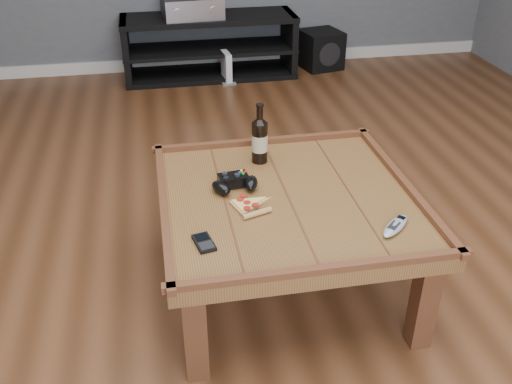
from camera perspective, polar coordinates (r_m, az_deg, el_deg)
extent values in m
plane|color=#442613|center=(2.51, 2.91, -9.23)|extent=(6.00, 6.00, 0.00)
cube|color=silver|center=(5.12, -4.88, 12.89)|extent=(5.00, 0.02, 0.10)
cube|color=#553418|center=(2.27, 3.18, -1.07)|extent=(1.00, 1.00, 0.06)
cube|color=#422011|center=(2.03, -6.12, -13.89)|extent=(0.08, 0.08, 0.39)
cube|color=#422011|center=(2.22, 16.42, -10.59)|extent=(0.08, 0.08, 0.39)
cube|color=#422011|center=(2.69, -7.78, -1.37)|extent=(0.08, 0.08, 0.39)
cube|color=#422011|center=(2.84, 9.36, 0.30)|extent=(0.08, 0.08, 0.39)
cube|color=#422011|center=(2.66, 0.79, 5.13)|extent=(1.03, 0.03, 0.03)
cube|color=#422011|center=(1.86, 6.70, -7.71)|extent=(1.03, 0.03, 0.03)
cube|color=#422011|center=(2.40, 14.57, 0.95)|extent=(0.03, 1.03, 0.03)
cube|color=#422011|center=(2.19, -9.21, -1.35)|extent=(0.03, 1.03, 0.03)
cube|color=black|center=(4.78, -4.78, 16.94)|extent=(1.40, 0.45, 0.04)
cube|color=black|center=(4.84, -4.65, 14.07)|extent=(1.40, 0.45, 0.03)
cube|color=black|center=(4.91, -4.55, 11.72)|extent=(1.40, 0.45, 0.04)
cube|color=black|center=(4.82, -12.82, 13.58)|extent=(0.05, 0.44, 0.50)
cube|color=black|center=(4.95, 3.33, 14.72)|extent=(0.05, 0.44, 0.50)
cylinder|color=black|center=(2.47, 0.37, 4.97)|extent=(0.07, 0.07, 0.18)
cone|color=black|center=(2.42, 0.38, 7.26)|extent=(0.07, 0.07, 0.03)
cylinder|color=black|center=(2.41, 0.38, 7.96)|extent=(0.03, 0.03, 0.06)
cylinder|color=black|center=(2.40, 0.38, 8.70)|extent=(0.03, 0.03, 0.01)
cylinder|color=#C4B98E|center=(2.47, 0.37, 4.97)|extent=(0.07, 0.07, 0.08)
cube|color=black|center=(2.31, -2.29, 1.24)|extent=(0.13, 0.09, 0.04)
ellipsoid|color=black|center=(2.26, -3.52, 0.42)|extent=(0.10, 0.11, 0.05)
ellipsoid|color=black|center=(2.29, -0.49, 0.90)|extent=(0.08, 0.11, 0.05)
cylinder|color=black|center=(2.30, -3.16, 1.80)|extent=(0.02, 0.02, 0.01)
cylinder|color=black|center=(2.29, -1.90, 1.68)|extent=(0.02, 0.02, 0.01)
cylinder|color=yellow|center=(2.32, -1.47, 2.12)|extent=(0.01, 0.01, 0.01)
cylinder|color=red|center=(2.32, -1.12, 2.03)|extent=(0.01, 0.01, 0.01)
cylinder|color=#0C33CC|center=(2.31, -1.66, 1.95)|extent=(0.01, 0.01, 0.01)
cylinder|color=#0C9919|center=(2.30, -1.31, 1.86)|extent=(0.01, 0.01, 0.01)
cylinder|color=tan|center=(2.12, 0.11, -2.13)|extent=(0.12, 0.06, 0.02)
cylinder|color=#AF1B16|center=(2.14, -0.91, -1.61)|extent=(0.03, 0.03, 0.00)
cylinder|color=#AF1B16|center=(2.16, -0.06, -1.29)|extent=(0.03, 0.03, 0.00)
cylinder|color=#AF1B16|center=(2.18, -0.89, -1.05)|extent=(0.03, 0.03, 0.00)
cylinder|color=#AF1B16|center=(2.20, -1.57, -0.76)|extent=(0.03, 0.03, 0.00)
cylinder|color=#AF1B16|center=(2.22, -1.30, -0.35)|extent=(0.03, 0.03, 0.00)
cube|color=black|center=(1.98, -5.22, -5.07)|extent=(0.08, 0.12, 0.01)
cube|color=black|center=(2.00, -5.47, -4.50)|extent=(0.05, 0.05, 0.00)
cube|color=black|center=(1.96, -4.99, -5.32)|extent=(0.06, 0.05, 0.00)
ellipsoid|color=#92969F|center=(2.11, 13.77, -3.31)|extent=(0.16, 0.16, 0.02)
cube|color=black|center=(2.14, 14.32, -2.49)|extent=(0.03, 0.03, 0.00)
cube|color=black|center=(2.09, 13.64, -3.25)|extent=(0.06, 0.06, 0.00)
cube|color=black|center=(4.74, -6.44, 17.99)|extent=(0.48, 0.40, 0.16)
cube|color=#B4B6BF|center=(4.57, -6.05, 17.51)|extent=(0.46, 0.04, 0.16)
cylinder|color=#B4B6BF|center=(4.54, -7.82, 17.33)|extent=(0.06, 0.02, 0.06)
cylinder|color=#B4B6BF|center=(4.58, -4.25, 17.64)|extent=(0.06, 0.02, 0.06)
cube|color=black|center=(5.10, 6.48, 13.98)|extent=(0.38, 0.38, 0.32)
cylinder|color=black|center=(4.97, 7.38, 13.47)|extent=(0.20, 0.05, 0.20)
cube|color=slate|center=(4.76, -2.94, 11.04)|extent=(0.13, 0.21, 0.02)
cube|color=white|center=(4.72, -2.98, 12.45)|extent=(0.07, 0.18, 0.23)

